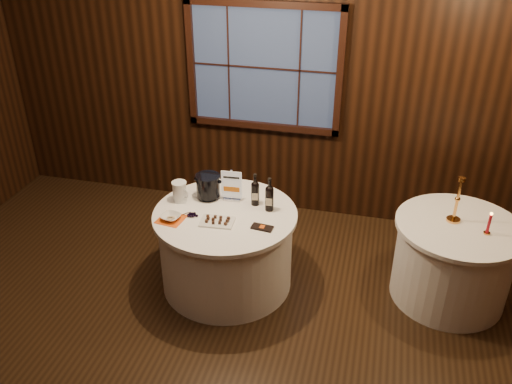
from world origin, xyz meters
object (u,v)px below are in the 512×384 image
(port_bottle_right, at_px, (269,196))
(grape_bunch, at_px, (192,215))
(cracker_bowl, at_px, (171,217))
(main_table, at_px, (226,248))
(brass_candlestick, at_px, (456,206))
(sign_stand, at_px, (232,190))
(glass_pitcher, at_px, (180,191))
(red_candle, at_px, (489,225))
(chocolate_plate, at_px, (217,221))
(chocolate_box, at_px, (262,227))
(ice_bucket, at_px, (208,186))
(side_table, at_px, (452,261))
(port_bottle_left, at_px, (255,191))

(port_bottle_right, relative_size, grape_bunch, 2.09)
(grape_bunch, xyz_separation_m, cracker_bowl, (-0.16, -0.09, 0.01))
(main_table, distance_m, brass_candlestick, 2.05)
(sign_stand, bearing_deg, brass_candlestick, -0.15)
(glass_pitcher, bearing_deg, red_candle, 26.95)
(main_table, distance_m, cracker_bowl, 0.62)
(main_table, relative_size, chocolate_plate, 4.29)
(grape_bunch, bearing_deg, chocolate_box, -3.05)
(port_bottle_right, distance_m, ice_bucket, 0.60)
(ice_bucket, bearing_deg, sign_stand, 4.86)
(chocolate_box, bearing_deg, glass_pitcher, 168.67)
(sign_stand, distance_m, chocolate_box, 0.56)
(side_table, xyz_separation_m, port_bottle_right, (-1.63, -0.16, 0.52))
(glass_pitcher, bearing_deg, brass_candlestick, 30.55)
(side_table, relative_size, cracker_bowl, 6.68)
(cracker_bowl, bearing_deg, grape_bunch, 29.05)
(side_table, bearing_deg, brass_candlestick, 138.74)
(main_table, height_order, ice_bucket, ice_bucket)
(chocolate_box, bearing_deg, ice_bucket, 154.06)
(chocolate_plate, xyz_separation_m, brass_candlestick, (1.96, 0.52, 0.13))
(main_table, height_order, port_bottle_right, port_bottle_right)
(chocolate_box, bearing_deg, port_bottle_right, 97.72)
(side_table, xyz_separation_m, sign_stand, (-2.00, -0.07, 0.49))
(ice_bucket, distance_m, glass_pitcher, 0.26)
(ice_bucket, relative_size, glass_pitcher, 1.20)
(brass_candlestick, xyz_separation_m, red_candle, (0.26, -0.14, -0.07))
(chocolate_box, height_order, red_candle, red_candle)
(port_bottle_right, xyz_separation_m, glass_pitcher, (-0.82, -0.04, -0.04))
(glass_pitcher, bearing_deg, sign_stand, 40.89)
(chocolate_plate, bearing_deg, red_candle, 9.70)
(port_bottle_left, xyz_separation_m, grape_bunch, (-0.48, -0.34, -0.11))
(red_candle, bearing_deg, sign_stand, 179.36)
(ice_bucket, bearing_deg, main_table, -43.78)
(sign_stand, height_order, cracker_bowl, sign_stand)
(port_bottle_right, relative_size, chocolate_plate, 1.07)
(grape_bunch, xyz_separation_m, brass_candlestick, (2.20, 0.48, 0.13))
(red_candle, bearing_deg, chocolate_box, -168.51)
(glass_pitcher, height_order, brass_candlestick, brass_candlestick)
(port_bottle_right, bearing_deg, chocolate_plate, -145.03)
(brass_candlestick, bearing_deg, side_table, -41.26)
(side_table, relative_size, glass_pitcher, 5.59)
(main_table, xyz_separation_m, ice_bucket, (-0.22, 0.21, 0.51))
(grape_bunch, bearing_deg, red_candle, 7.80)
(glass_pitcher, xyz_separation_m, red_candle, (2.66, 0.11, -0.02))
(chocolate_box, bearing_deg, chocolate_plate, -172.53)
(side_table, xyz_separation_m, chocolate_box, (-1.62, -0.46, 0.39))
(main_table, distance_m, red_candle, 2.26)
(ice_bucket, relative_size, brass_candlestick, 0.55)
(main_table, xyz_separation_m, cracker_bowl, (-0.42, -0.22, 0.41))
(brass_candlestick, distance_m, red_candle, 0.30)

